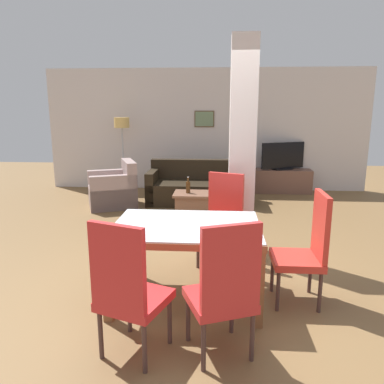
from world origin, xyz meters
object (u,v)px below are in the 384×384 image
(dining_chair_near_right, at_px, (224,288))
(armchair, at_px, (115,191))
(dining_chair_far_right, at_px, (222,217))
(coffee_table, at_px, (195,204))
(dining_chair_head_right, at_px, (307,246))
(sofa, at_px, (200,188))
(floor_lamp, at_px, (122,130))
(tv_stand, at_px, (282,181))
(dining_chair_near_left, at_px, (128,288))
(tv_screen, at_px, (283,156))
(bottle, at_px, (188,187))
(dining_table, at_px, (187,240))

(dining_chair_near_right, distance_m, armchair, 4.79)
(dining_chair_far_right, xyz_separation_m, coffee_table, (-0.46, 2.00, -0.36))
(dining_chair_head_right, height_order, sofa, dining_chair_head_right)
(coffee_table, distance_m, floor_lamp, 2.74)
(dining_chair_head_right, height_order, tv_stand, dining_chair_head_right)
(dining_chair_near_left, distance_m, coffee_table, 3.87)
(dining_chair_near_right, distance_m, floor_lamp, 6.05)
(dining_chair_head_right, distance_m, sofa, 4.03)
(armchair, distance_m, tv_screen, 3.70)
(tv_screen, bearing_deg, bottle, 22.09)
(sofa, distance_m, bottle, 0.99)
(bottle, xyz_separation_m, floor_lamp, (-1.59, 1.81, 0.86))
(dining_table, height_order, dining_chair_near_left, dining_chair_near_left)
(sofa, bearing_deg, dining_chair_near_left, 86.51)
(dining_chair_near_left, height_order, floor_lamp, floor_lamp)
(dining_chair_far_right, distance_m, tv_stand, 4.19)
(dining_table, distance_m, coffee_table, 2.93)
(dining_chair_far_right, distance_m, dining_chair_near_left, 1.98)
(dining_chair_far_right, bearing_deg, bottle, -52.76)
(dining_chair_near_right, distance_m, dining_chair_head_right, 1.20)
(dining_chair_near_right, xyz_separation_m, dining_chair_far_right, (-0.00, 1.80, 0.00))
(dining_table, bearing_deg, tv_stand, 70.74)
(bottle, bearing_deg, dining_chair_far_right, -73.89)
(dining_table, xyz_separation_m, dining_chair_near_left, (-0.35, -0.95, -0.03))
(tv_stand, distance_m, floor_lamp, 3.69)
(armchair, bearing_deg, dining_chair_near_right, -176.83)
(dining_chair_far_right, relative_size, tv_screen, 1.12)
(armchair, xyz_separation_m, bottle, (1.46, -0.55, 0.22))
(tv_stand, bearing_deg, dining_chair_far_right, -108.83)
(sofa, relative_size, tv_screen, 2.10)
(dining_chair_near_right, xyz_separation_m, floor_lamp, (-2.16, 5.59, 0.81))
(floor_lamp, bearing_deg, bottle, -48.72)
(armchair, bearing_deg, dining_chair_near_left, 174.95)
(dining_table, distance_m, bottle, 2.90)
(dining_chair_far_right, xyz_separation_m, tv_stand, (1.35, 3.95, -0.31))
(dining_chair_near_left, height_order, bottle, dining_chair_near_left)
(bottle, distance_m, tv_stand, 2.77)
(dining_table, bearing_deg, bottle, 94.38)
(dining_chair_near_left, distance_m, tv_stand, 6.16)
(coffee_table, bearing_deg, armchair, 161.13)
(dining_chair_far_right, height_order, armchair, dining_chair_far_right)
(dining_table, bearing_deg, dining_chair_near_right, -68.62)
(armchair, bearing_deg, tv_screen, -89.04)
(tv_screen, relative_size, floor_lamp, 0.59)
(dining_chair_near_left, xyz_separation_m, tv_screen, (2.05, 5.81, 0.24))
(dining_chair_near_left, bearing_deg, coffee_table, 106.69)
(dining_chair_head_right, xyz_separation_m, sofa, (-1.20, 3.83, -0.29))
(dining_chair_head_right, bearing_deg, tv_screen, -6.52)
(coffee_table, bearing_deg, dining_chair_far_right, -77.07)
(dining_chair_near_left, relative_size, tv_screen, 1.12)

